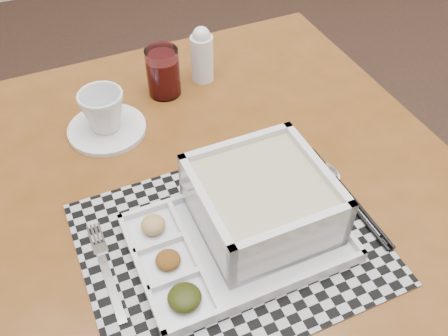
{
  "coord_description": "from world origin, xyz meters",
  "views": [
    {
      "loc": [
        -0.61,
        -0.38,
        1.33
      ],
      "look_at": [
        -0.41,
        0.16,
        0.74
      ],
      "focal_mm": 40.0,
      "sensor_mm": 36.0,
      "label": 1
    }
  ],
  "objects_px": {
    "cup": "(103,111)",
    "creamer_bottle": "(202,55)",
    "juice_glass": "(163,74)",
    "serving_tray": "(255,211)",
    "dining_table": "(201,213)"
  },
  "relations": [
    {
      "from": "cup",
      "to": "creamer_bottle",
      "type": "height_order",
      "value": "creamer_bottle"
    },
    {
      "from": "cup",
      "to": "juice_glass",
      "type": "bearing_deg",
      "value": 11.72
    },
    {
      "from": "juice_glass",
      "to": "cup",
      "type": "bearing_deg",
      "value": -150.02
    },
    {
      "from": "serving_tray",
      "to": "juice_glass",
      "type": "xyz_separation_m",
      "value": [
        -0.03,
        0.4,
        0.0
      ]
    },
    {
      "from": "serving_tray",
      "to": "creamer_bottle",
      "type": "xyz_separation_m",
      "value": [
        0.06,
        0.42,
        0.02
      ]
    },
    {
      "from": "juice_glass",
      "to": "creamer_bottle",
      "type": "height_order",
      "value": "creamer_bottle"
    },
    {
      "from": "cup",
      "to": "juice_glass",
      "type": "distance_m",
      "value": 0.16
    },
    {
      "from": "juice_glass",
      "to": "serving_tray",
      "type": "bearing_deg",
      "value": -85.06
    },
    {
      "from": "cup",
      "to": "creamer_bottle",
      "type": "bearing_deg",
      "value": 5.32
    },
    {
      "from": "creamer_bottle",
      "to": "cup",
      "type": "bearing_deg",
      "value": -156.42
    },
    {
      "from": "dining_table",
      "to": "juice_glass",
      "type": "distance_m",
      "value": 0.31
    },
    {
      "from": "serving_tray",
      "to": "creamer_bottle",
      "type": "relative_size",
      "value": 2.69
    },
    {
      "from": "dining_table",
      "to": "serving_tray",
      "type": "bearing_deg",
      "value": -65.64
    },
    {
      "from": "dining_table",
      "to": "juice_glass",
      "type": "relative_size",
      "value": 9.61
    },
    {
      "from": "creamer_bottle",
      "to": "serving_tray",
      "type": "bearing_deg",
      "value": -97.72
    }
  ]
}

